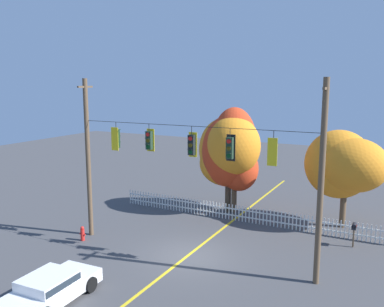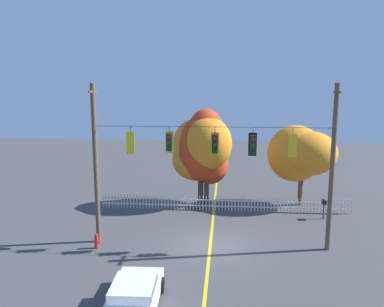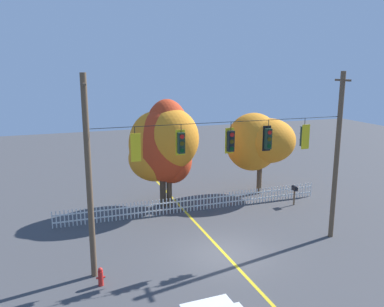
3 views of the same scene
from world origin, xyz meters
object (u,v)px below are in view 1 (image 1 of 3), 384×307
(traffic_signal_southbound_primary, at_px, (149,140))
(roadside_mailbox, at_px, (354,228))
(traffic_signal_northbound_primary, at_px, (192,145))
(traffic_signal_northbound_secondary, at_px, (273,151))
(autumn_maple_near_fence, at_px, (228,153))
(autumn_oak_far_east, at_px, (345,165))
(fire_hydrant, at_px, (82,234))
(traffic_signal_westbound_side, at_px, (230,148))
(autumn_maple_mid, at_px, (232,152))
(traffic_signal_eastbound_side, at_px, (116,139))
(parked_car, at_px, (50,288))

(traffic_signal_southbound_primary, height_order, roadside_mailbox, traffic_signal_southbound_primary)
(traffic_signal_northbound_primary, distance_m, traffic_signal_northbound_secondary, 3.97)
(autumn_maple_near_fence, distance_m, autumn_oak_far_east, 7.28)
(fire_hydrant, relative_size, roadside_mailbox, 0.61)
(traffic_signal_southbound_primary, distance_m, autumn_maple_near_fence, 7.84)
(traffic_signal_northbound_secondary, distance_m, autumn_oak_far_east, 8.42)
(traffic_signal_westbound_side, distance_m, autumn_maple_mid, 8.21)
(traffic_signal_westbound_side, height_order, autumn_maple_mid, autumn_maple_mid)
(traffic_signal_westbound_side, xyz_separation_m, roadside_mailbox, (5.03, 4.92, -4.53))
(traffic_signal_southbound_primary, relative_size, traffic_signal_westbound_side, 0.92)
(traffic_signal_northbound_primary, bearing_deg, autumn_maple_mid, 97.40)
(traffic_signal_eastbound_side, distance_m, traffic_signal_northbound_secondary, 8.42)
(traffic_signal_westbound_side, bearing_deg, traffic_signal_eastbound_side, -179.82)
(traffic_signal_southbound_primary, height_order, fire_hydrant, traffic_signal_southbound_primary)
(autumn_maple_mid, bearing_deg, fire_hydrant, -122.06)
(traffic_signal_southbound_primary, bearing_deg, traffic_signal_northbound_primary, 0.01)
(traffic_signal_eastbound_side, bearing_deg, autumn_maple_mid, 65.25)
(parked_car, bearing_deg, traffic_signal_northbound_primary, 65.66)
(traffic_signal_westbound_side, relative_size, autumn_maple_mid, 0.22)
(traffic_signal_westbound_side, xyz_separation_m, fire_hydrant, (-8.21, -0.91, -5.20))
(traffic_signal_eastbound_side, distance_m, traffic_signal_westbound_side, 6.41)
(traffic_signal_northbound_primary, bearing_deg, parked_car, -114.34)
(traffic_signal_northbound_secondary, bearing_deg, traffic_signal_northbound_primary, 179.72)
(roadside_mailbox, bearing_deg, traffic_signal_westbound_side, -135.62)
(traffic_signal_eastbound_side, relative_size, parked_car, 0.35)
(traffic_signal_northbound_primary, xyz_separation_m, roadside_mailbox, (6.98, 4.92, -4.54))
(autumn_maple_mid, height_order, roadside_mailbox, autumn_maple_mid)
(traffic_signal_southbound_primary, distance_m, traffic_signal_northbound_primary, 2.40)
(traffic_signal_westbound_side, bearing_deg, traffic_signal_southbound_primary, -179.99)
(autumn_maple_near_fence, bearing_deg, parked_car, -96.57)
(traffic_signal_westbound_side, xyz_separation_m, autumn_oak_far_east, (4.01, 7.95, -1.81))
(parked_car, distance_m, fire_hydrant, 6.46)
(traffic_signal_northbound_primary, height_order, autumn_maple_mid, autumn_maple_mid)
(traffic_signal_northbound_secondary, height_order, autumn_maple_near_fence, traffic_signal_northbound_secondary)
(traffic_signal_eastbound_side, bearing_deg, traffic_signal_northbound_secondary, -0.00)
(traffic_signal_westbound_side, distance_m, fire_hydrant, 9.76)
(traffic_signal_northbound_secondary, xyz_separation_m, autumn_maple_near_fence, (-5.27, 7.60, -1.61))
(traffic_signal_northbound_secondary, distance_m, autumn_maple_near_fence, 9.39)
(traffic_signal_southbound_primary, relative_size, traffic_signal_northbound_primary, 0.94)
(fire_hydrant, bearing_deg, autumn_maple_near_fence, 59.71)
(traffic_signal_eastbound_side, height_order, autumn_oak_far_east, traffic_signal_eastbound_side)
(traffic_signal_eastbound_side, bearing_deg, traffic_signal_northbound_primary, 0.25)
(traffic_signal_northbound_secondary, distance_m, autumn_maple_mid, 9.14)
(traffic_signal_southbound_primary, bearing_deg, traffic_signal_northbound_secondary, -0.17)
(traffic_signal_northbound_secondary, bearing_deg, roadside_mailbox, 58.63)
(traffic_signal_southbound_primary, xyz_separation_m, traffic_signal_westbound_side, (4.35, 0.00, -0.08))
(traffic_signal_northbound_secondary, distance_m, parked_car, 10.65)
(traffic_signal_northbound_primary, relative_size, autumn_maple_near_fence, 0.23)
(autumn_maple_near_fence, height_order, autumn_oak_far_east, autumn_maple_near_fence)
(traffic_signal_eastbound_side, xyz_separation_m, traffic_signal_northbound_secondary, (8.42, -0.00, -0.04))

